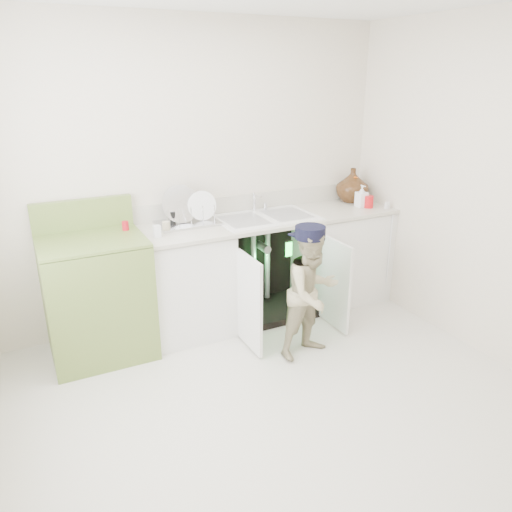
{
  "coord_description": "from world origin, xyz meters",
  "views": [
    {
      "loc": [
        -1.36,
        -2.43,
        2.06
      ],
      "look_at": [
        0.21,
        0.7,
        0.77
      ],
      "focal_mm": 35.0,
      "sensor_mm": 36.0,
      "label": 1
    }
  ],
  "objects": [
    {
      "name": "ground",
      "position": [
        0.0,
        0.0,
        0.0
      ],
      "size": [
        3.5,
        3.5,
        0.0
      ],
      "primitive_type": "plane",
      "color": "beige",
      "rests_on": "ground"
    },
    {
      "name": "room_shell",
      "position": [
        0.0,
        0.0,
        1.25
      ],
      "size": [
        6.0,
        5.5,
        1.26
      ],
      "color": "beige",
      "rests_on": "ground"
    },
    {
      "name": "counter_run",
      "position": [
        0.58,
        1.21,
        0.47
      ],
      "size": [
        2.44,
        1.02,
        1.22
      ],
      "color": "white",
      "rests_on": "ground"
    },
    {
      "name": "avocado_stove",
      "position": [
        -0.9,
        1.18,
        0.48
      ],
      "size": [
        0.75,
        0.65,
        1.16
      ],
      "color": "olive",
      "rests_on": "ground"
    },
    {
      "name": "repair_worker",
      "position": [
        0.54,
        0.43,
        0.52
      ],
      "size": [
        0.56,
        0.67,
        1.03
      ],
      "rotation": [
        0.0,
        0.0,
        0.19
      ],
      "color": "#BFAF89",
      "rests_on": "ground"
    }
  ]
}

